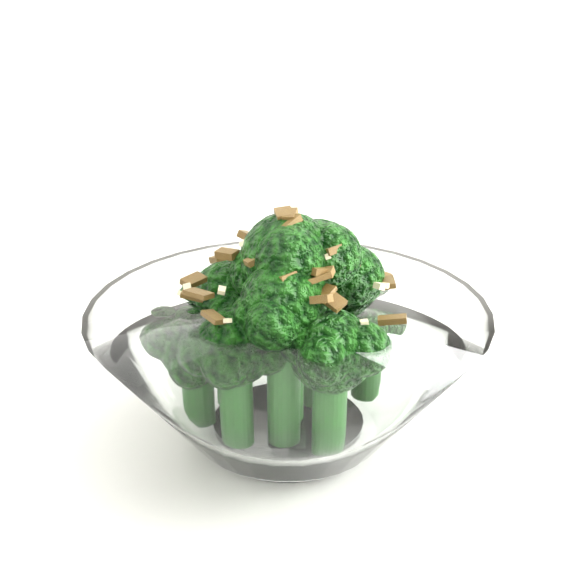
{
  "coord_description": "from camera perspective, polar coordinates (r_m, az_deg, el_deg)",
  "views": [
    {
      "loc": [
        0.15,
        -0.62,
        0.99
      ],
      "look_at": [
        0.11,
        -0.27,
        0.84
      ],
      "focal_mm": 50.0,
      "sensor_mm": 36.0,
      "label": 1
    }
  ],
  "objects": [
    {
      "name": "table",
      "position": [
        0.6,
        -4.68,
        -7.76
      ],
      "size": [
        1.31,
        0.97,
        0.75
      ],
      "color": "white",
      "rests_on": "ground"
    },
    {
      "name": "broccoli_dish",
      "position": [
        0.41,
        -0.06,
        -4.95
      ],
      "size": [
        0.2,
        0.2,
        0.13
      ],
      "color": "white",
      "rests_on": "table"
    }
  ]
}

